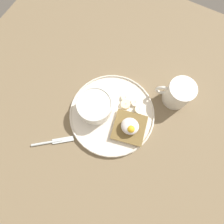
% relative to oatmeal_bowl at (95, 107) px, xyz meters
% --- Properties ---
extents(ground_plane, '(1.20, 1.20, 0.02)m').
position_rel_oatmeal_bowl_xyz_m(ground_plane, '(0.06, 0.01, -0.05)').
color(ground_plane, '#7B684B').
rests_on(ground_plane, ground).
extents(plate, '(0.29, 0.29, 0.02)m').
position_rel_oatmeal_bowl_xyz_m(plate, '(0.06, 0.01, -0.03)').
color(plate, silver).
rests_on(plate, ground_plane).
extents(oatmeal_bowl, '(0.11, 0.11, 0.06)m').
position_rel_oatmeal_bowl_xyz_m(oatmeal_bowl, '(0.00, 0.00, 0.00)').
color(oatmeal_bowl, white).
rests_on(oatmeal_bowl, plate).
extents(toast_slice, '(0.12, 0.12, 0.02)m').
position_rel_oatmeal_bowl_xyz_m(toast_slice, '(0.13, -0.00, -0.02)').
color(toast_slice, brown).
rests_on(toast_slice, plate).
extents(poached_egg, '(0.06, 0.05, 0.04)m').
position_rel_oatmeal_bowl_xyz_m(poached_egg, '(0.13, -0.01, 0.00)').
color(poached_egg, white).
rests_on(poached_egg, toast_slice).
extents(banana_slice_front, '(0.04, 0.04, 0.01)m').
position_rel_oatmeal_bowl_xyz_m(banana_slice_front, '(0.11, 0.08, -0.02)').
color(banana_slice_front, '#FAE4C2').
rests_on(banana_slice_front, plate).
extents(banana_slice_left, '(0.04, 0.04, 0.01)m').
position_rel_oatmeal_bowl_xyz_m(banana_slice_left, '(0.07, 0.08, -0.03)').
color(banana_slice_left, beige).
rests_on(banana_slice_left, plate).
extents(banana_slice_back, '(0.05, 0.05, 0.01)m').
position_rel_oatmeal_bowl_xyz_m(banana_slice_back, '(0.08, 0.06, -0.02)').
color(banana_slice_back, beige).
rests_on(banana_slice_back, plate).
extents(banana_slice_right, '(0.03, 0.03, 0.02)m').
position_rel_oatmeal_bowl_xyz_m(banana_slice_right, '(0.13, 0.07, -0.02)').
color(banana_slice_right, '#EFE6C0').
rests_on(banana_slice_right, plate).
extents(coffee_mug, '(0.12, 0.09, 0.09)m').
position_rel_oatmeal_bowl_xyz_m(coffee_mug, '(0.22, 0.17, 0.00)').
color(coffee_mug, white).
rests_on(coffee_mug, ground_plane).
extents(knife, '(0.12, 0.09, 0.01)m').
position_rel_oatmeal_bowl_xyz_m(knife, '(-0.07, -0.16, -0.04)').
color(knife, silver).
rests_on(knife, ground_plane).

